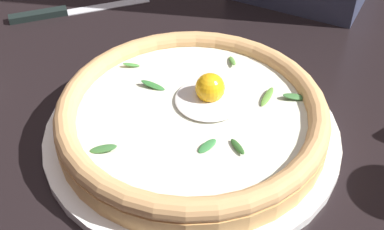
# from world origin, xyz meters

# --- Properties ---
(ground_plane) EXTENTS (2.40, 2.40, 0.03)m
(ground_plane) POSITION_xyz_m (0.00, 0.00, -0.01)
(ground_plane) COLOR black
(ground_plane) RESTS_ON ground
(pizza_plate) EXTENTS (0.33, 0.33, 0.01)m
(pizza_plate) POSITION_xyz_m (-0.05, -0.04, 0.01)
(pizza_plate) COLOR white
(pizza_plate) RESTS_ON ground
(pizza) EXTENTS (0.30, 0.30, 0.06)m
(pizza) POSITION_xyz_m (-0.05, -0.04, 0.03)
(pizza) COLOR #E2AB64
(pizza) RESTS_ON pizza_plate
(table_knife) EXTENTS (0.21, 0.10, 0.01)m
(table_knife) POSITION_xyz_m (-0.01, 0.30, 0.00)
(table_knife) COLOR silver
(table_knife) RESTS_ON ground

